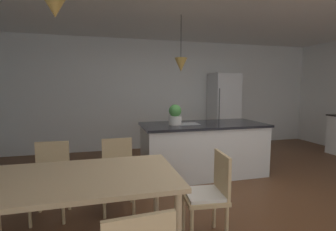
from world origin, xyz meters
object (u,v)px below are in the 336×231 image
at_px(chair_kitchen_end, 209,193).
at_px(potted_plant_on_island, 175,115).
at_px(dining_table, 77,184).
at_px(chair_far_left, 51,177).
at_px(refrigerator, 223,111).
at_px(kitchen_island, 203,148).
at_px(chair_far_right, 118,171).

bearing_deg(chair_kitchen_end, potted_plant_on_island, 84.71).
bearing_deg(dining_table, chair_far_left, 113.97).
bearing_deg(dining_table, potted_plant_on_island, 51.63).
distance_m(chair_far_left, potted_plant_on_island, 2.08).
bearing_deg(refrigerator, kitchen_island, -126.43).
distance_m(dining_table, kitchen_island, 2.61).
bearing_deg(chair_kitchen_end, kitchen_island, 69.06).
bearing_deg(chair_far_right, chair_kitchen_end, -45.92).
bearing_deg(chair_kitchen_end, dining_table, 179.77).
bearing_deg(chair_kitchen_end, chair_far_right, 134.08).
height_order(chair_kitchen_end, potted_plant_on_island, potted_plant_on_island).
height_order(dining_table, refrigerator, refrigerator).
xyz_separation_m(dining_table, refrigerator, (3.22, 3.54, 0.26)).
distance_m(dining_table, chair_far_right, 0.97).
relative_size(kitchen_island, refrigerator, 1.13).
bearing_deg(chair_far_left, refrigerator, 36.56).
relative_size(chair_kitchen_end, chair_far_left, 1.00).
distance_m(chair_far_right, potted_plant_on_island, 1.47).
bearing_deg(chair_kitchen_end, refrigerator, 60.72).
relative_size(dining_table, chair_far_left, 1.98).
bearing_deg(chair_kitchen_end, chair_far_left, 151.69).
height_order(dining_table, potted_plant_on_island, potted_plant_on_island).
height_order(chair_kitchen_end, chair_far_right, same).
bearing_deg(chair_far_left, chair_far_right, 0.01).
height_order(chair_far_right, refrigerator, refrigerator).
xyz_separation_m(dining_table, kitchen_island, (1.91, 1.76, -0.23)).
bearing_deg(chair_far_left, chair_kitchen_end, -28.31).
bearing_deg(dining_table, chair_kitchen_end, -0.23).
height_order(kitchen_island, potted_plant_on_island, potted_plant_on_island).
distance_m(dining_table, chair_far_left, 0.97).
xyz_separation_m(chair_kitchen_end, refrigerator, (1.99, 3.54, 0.47)).
xyz_separation_m(chair_far_right, kitchen_island, (1.52, 0.90, -0.01)).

